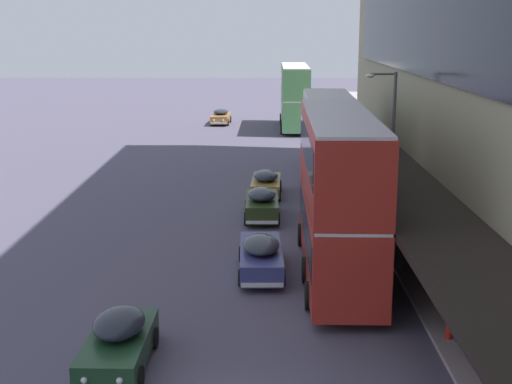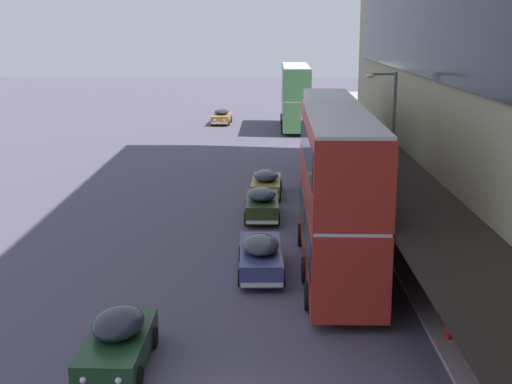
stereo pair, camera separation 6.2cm
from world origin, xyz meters
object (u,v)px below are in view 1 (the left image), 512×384
sedan_second_mid (119,341)px  street_lamp (390,138)px  sedan_trailing_mid (261,255)px  transit_bus_kerbside_front (329,146)px  transit_bus_kerbside_rear (295,95)px  sedan_lead_near (262,203)px  sedan_lead_mid (221,117)px  pedestrian_at_kerb (477,285)px  fire_hydrant (449,328)px  transit_bus_kerbside_far (338,190)px  sedan_oncoming_front (266,183)px

sedan_second_mid → street_lamp: (10.24, 14.75, 3.63)m
sedan_trailing_mid → sedan_second_mid: (-4.10, -7.96, 0.02)m
transit_bus_kerbside_front → transit_bus_kerbside_rear: bearing=91.2°
sedan_trailing_mid → sedan_lead_near: sedan_lead_near is taller
sedan_trailing_mid → sedan_lead_near: size_ratio=1.12×
transit_bus_kerbside_rear → sedan_lead_mid: bearing=154.5°
pedestrian_at_kerb → fire_hydrant: 2.55m
street_lamp → sedan_trailing_mid: bearing=-132.1°
transit_bus_kerbside_rear → street_lamp: (2.99, -33.92, 1.19)m
transit_bus_kerbside_rear → pedestrian_at_kerb: 45.33m
transit_bus_kerbside_far → sedan_lead_near: size_ratio=2.62×
sedan_trailing_mid → pedestrian_at_kerb: bearing=-31.0°
sedan_second_mid → sedan_lead_mid: (0.03, 52.12, -0.05)m
fire_hydrant → transit_bus_kerbside_front: bearing=96.6°
transit_bus_kerbside_front → transit_bus_kerbside_far: transit_bus_kerbside_far is taller
sedan_oncoming_front → sedan_lead_mid: bearing=98.0°
sedan_lead_mid → pedestrian_at_kerb: bearing=-76.9°
sedan_second_mid → transit_bus_kerbside_far: bearing=47.8°
sedan_lead_near → sedan_lead_mid: (-4.11, 35.87, -0.06)m
transit_bus_kerbside_rear → sedan_lead_mid: size_ratio=2.50×
transit_bus_kerbside_far → sedan_second_mid: transit_bus_kerbside_far is taller
street_lamp → sedan_lead_mid: bearing=105.3°
street_lamp → transit_bus_kerbside_rear: bearing=95.0°
sedan_oncoming_front → sedan_lead_near: bearing=-92.7°
transit_bus_kerbside_far → street_lamp: street_lamp is taller
transit_bus_kerbside_far → street_lamp: size_ratio=1.55×
transit_bus_kerbside_rear → transit_bus_kerbside_far: size_ratio=0.98×
pedestrian_at_kerb → transit_bus_kerbside_rear: bearing=95.2°
transit_bus_kerbside_rear → fire_hydrant: 47.25m
transit_bus_kerbside_front → fire_hydrant: transit_bus_kerbside_front is taller
sedan_oncoming_front → street_lamp: (5.86, -6.49, 3.67)m
sedan_lead_near → sedan_lead_mid: bearing=96.5°
sedan_lead_mid → fire_hydrant: 51.49m
transit_bus_kerbside_rear → sedan_oncoming_front: transit_bus_kerbside_rear is taller
transit_bus_kerbside_rear → pedestrian_at_kerb: size_ratio=6.05×
pedestrian_at_kerb → street_lamp: bearing=95.8°
sedan_oncoming_front → street_lamp: 9.49m
sedan_lead_mid → fire_hydrant: size_ratio=6.42×
sedan_trailing_mid → fire_hydrant: sedan_trailing_mid is taller
transit_bus_kerbside_front → street_lamp: street_lamp is taller
transit_bus_kerbside_front → sedan_trailing_mid: 12.57m
pedestrian_at_kerb → transit_bus_kerbside_far: bearing=135.4°
sedan_second_mid → pedestrian_at_kerb: (11.37, 3.59, 0.40)m
sedan_lead_mid → pedestrian_at_kerb: (11.34, -48.53, 0.45)m
pedestrian_at_kerb → transit_bus_kerbside_front: bearing=102.4°
sedan_trailing_mid → fire_hydrant: size_ratio=7.00×
transit_bus_kerbside_far → street_lamp: (3.16, 6.95, 0.97)m
sedan_oncoming_front → sedan_lead_near: (-0.24, -5.01, 0.04)m
sedan_lead_near → sedan_lead_mid: 36.11m
sedan_lead_mid → sedan_lead_near: bearing=-83.5°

